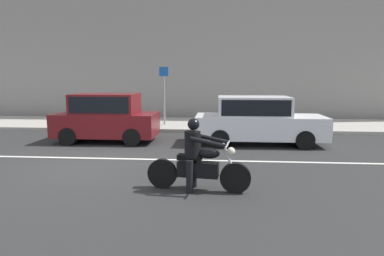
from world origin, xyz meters
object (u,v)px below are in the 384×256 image
object	(u,v)px
motorcycle_with_rider_black_leather	(198,161)
street_sign_post	(164,90)
parked_sedan_white	(257,120)
parked_hatchback_maroon	(106,117)

from	to	relation	value
motorcycle_with_rider_black_leather	street_sign_post	size ratio (longest dim) A/B	0.80
parked_sedan_white	street_sign_post	xyz separation A→B (m)	(-4.00, 3.82, 0.93)
motorcycle_with_rider_black_leather	parked_sedan_white	world-z (taller)	parked_sedan_white
parked_sedan_white	street_sign_post	size ratio (longest dim) A/B	1.64
motorcycle_with_rider_black_leather	parked_hatchback_maroon	world-z (taller)	parked_hatchback_maroon
parked_hatchback_maroon	street_sign_post	size ratio (longest dim) A/B	1.34
parked_hatchback_maroon	street_sign_post	distance (m)	4.22
motorcycle_with_rider_black_leather	street_sign_post	xyz separation A→B (m)	(-2.17, 9.00, 1.18)
street_sign_post	motorcycle_with_rider_black_leather	bearing A→B (deg)	-76.41
parked_hatchback_maroon	parked_sedan_white	size ratio (longest dim) A/B	0.82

